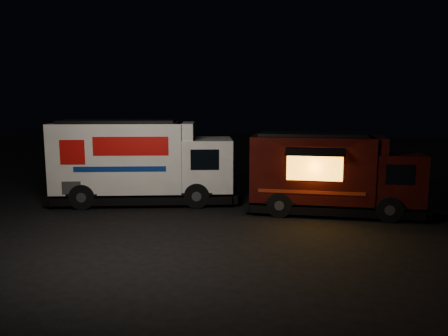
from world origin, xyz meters
TOP-DOWN VIEW (x-y plane):
  - ground at (0.00, 0.00)m, footprint 80.00×80.00m
  - white_truck at (-3.14, 2.60)m, footprint 7.79×4.55m
  - red_truck at (4.27, 2.75)m, footprint 6.45×2.73m

SIDE VIEW (x-z plane):
  - ground at x=0.00m, z-range 0.00..0.00m
  - red_truck at x=4.27m, z-range 0.00..2.94m
  - white_truck at x=-3.14m, z-range 0.00..3.34m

